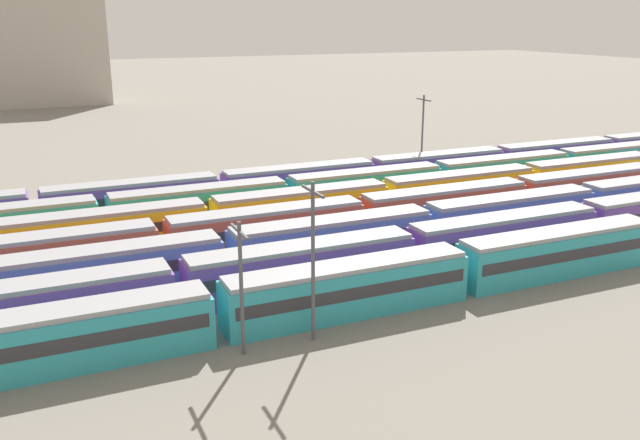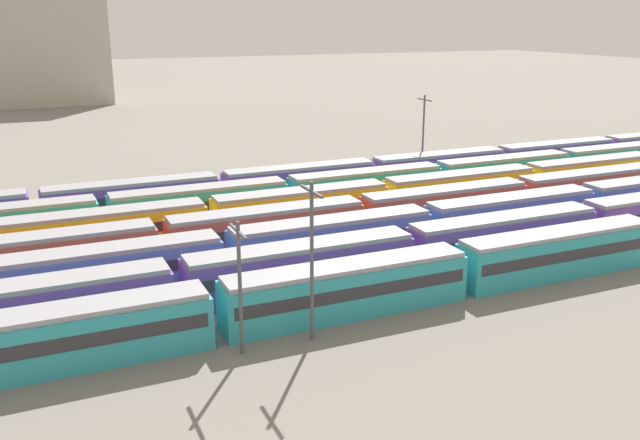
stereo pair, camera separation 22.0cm
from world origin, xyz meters
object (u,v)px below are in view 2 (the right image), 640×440
Objects in this scene: train_track_0 at (215,311)px; train_track_6 at (373,174)px; train_track_4 at (302,207)px; catenary_pole_2 at (312,255)px; train_track_1 at (409,250)px; catenary_pole_0 at (240,281)px; catenary_pole_1 at (423,133)px; train_track_3 at (267,228)px; train_track_5 at (287,195)px; train_track_2 at (332,239)px.

train_track_0 is 0.66× the size of train_track_6.
catenary_pole_2 reaches higher than train_track_4.
train_track_1 and train_track_4 have the same top height.
catenary_pole_1 reaches higher than catenary_pole_0.
train_track_0 and train_track_4 have the same top height.
train_track_3 is 8.90× the size of catenary_pole_2.
catenary_pole_0 is 0.81× the size of catenary_pole_2.
catenary_pole_1 is (27.81, 18.63, 3.98)m from train_track_3.
catenary_pole_2 is at bearing -146.50° from train_track_1.
catenary_pole_2 is at bearing -108.16° from train_track_5.
catenary_pole_2 reaches higher than train_track_5.
train_track_2 is 18.14m from catenary_pole_0.
train_track_4 is at bearing -148.99° from catenary_pole_1.
catenary_pole_1 is (19.31, 29.03, 3.98)m from train_track_1.
train_track_4 is at bearing 54.99° from train_track_0.
train_track_5 is at bearing 71.84° from catenary_pole_2.
train_track_3 is 7.55m from train_track_4.
train_track_2 is 0.83× the size of train_track_5.
catenary_pole_1 is (22.34, 13.43, 3.98)m from train_track_4.
train_track_5 is (-2.54, 20.80, 0.00)m from train_track_1.
train_track_1 is at bearing 33.50° from catenary_pole_2.
catenary_pole_2 reaches higher than train_track_2.
train_track_2 is 1.00× the size of train_track_3.
catenary_pole_1 reaches higher than train_track_4.
train_track_1 is at bearing 25.39° from catenary_pole_0.
train_track_1 is at bearing 16.46° from train_track_0.
catenary_pole_0 is at bearing -120.14° from train_track_4.
train_track_4 is (1.46, 10.40, 0.00)m from train_track_2.
train_track_2 is at bearing -134.97° from catenary_pole_1.
catenary_pole_0 is (-16.68, -7.92, 2.90)m from train_track_1.
catenary_pole_0 reaches higher than train_track_0.
train_track_3 and train_track_4 have the same top height.
train_track_1 is 1.00× the size of train_track_5.
train_track_2 is 25.63m from train_track_6.
train_track_2 is at bearing 47.09° from catenary_pole_0.
train_track_5 is 32.14m from catenary_pole_0.
catenary_pole_1 is at bearing 56.36° from train_track_1.
train_track_4 is at bearing 100.98° from train_track_1.
train_track_4 is 0.83× the size of train_track_5.
train_track_5 is at bearing 96.97° from train_track_1.
train_track_2 is 15.72m from train_track_5.
catenary_pole_2 is at bearing -119.67° from train_track_2.
train_track_1 is 15.89m from train_track_4.
train_track_4 and train_track_5 have the same top height.
train_track_0 is 0.80× the size of train_track_2.
train_track_3 is (-8.50, 10.40, 0.00)m from train_track_1.
train_track_2 is (13.11, 10.40, 0.00)m from train_track_0.
train_track_1 is at bearing -111.97° from train_track_6.
train_track_3 is at bearing 127.61° from train_track_2.
train_track_4 is 27.35m from catenary_pole_0.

